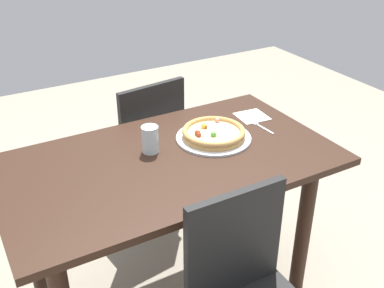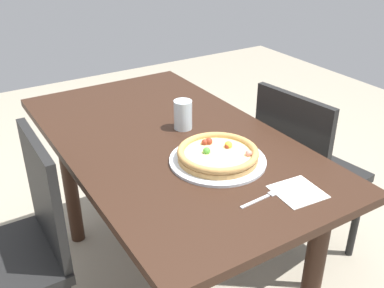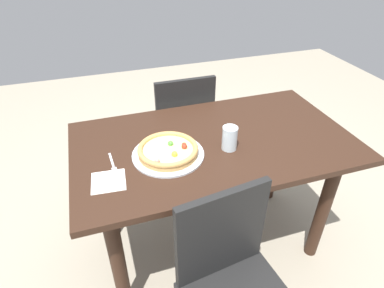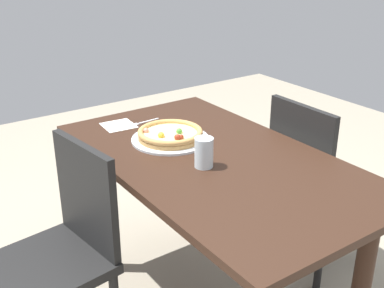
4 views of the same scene
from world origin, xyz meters
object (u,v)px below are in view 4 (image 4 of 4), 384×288
Objects in this scene: dining_table at (215,186)px; napkin at (119,125)px; drinking_glass at (204,153)px; chair_near at (314,179)px; plate at (170,139)px; fork at (141,123)px; pizza at (170,134)px; chair_far at (63,250)px.

napkin reaches higher than dining_table.
drinking_glass is 0.58m from napkin.
chair_near is (-0.00, -0.61, -0.14)m from dining_table.
plate is 2.39× the size of napkin.
chair_near is 6.38× the size of napkin.
fork is (0.51, 0.66, 0.28)m from chair_near.
napkin is at bearing -20.58° from fork.
napkin is (0.57, 0.07, -0.06)m from drinking_glass.
plate is at bearing -110.72° from chair_near.
pizza is at bearing 137.57° from plate.
chair_far is at bearing -96.48° from chair_near.
dining_table is at bearing 92.50° from fork.
chair_near is at bearing -110.91° from pizza.
chair_near reaches higher than drinking_glass.
pizza is (0.11, -0.55, 0.31)m from chair_far.
chair_near is 0.97m from napkin.
plate is 0.30m from drinking_glass.
fork is at bearing 0.07° from pizza.
chair_far reaches higher than drinking_glass.
dining_table is 0.30m from pizza.
fork is at bearing -3.55° from drinking_glass.
dining_table is 1.55× the size of chair_near.
napkin is (0.53, 0.16, 0.13)m from dining_table.
drinking_glass is at bearing 173.22° from plate.
fork is at bearing 6.10° from dining_table.
chair_far is at bearing 101.16° from plate.
chair_far is at bearing 131.03° from napkin.
chair_near is 1.00× the size of chair_far.
dining_table is 4.14× the size of plate.
pizza is at bearing -160.30° from napkin.
plate is 2.87× the size of drinking_glass.
drinking_glass reaches higher than plate.
dining_table is at bearing -163.78° from napkin.
drinking_glass is (-0.04, 0.69, 0.33)m from chair_near.
plate is (0.25, 0.05, 0.14)m from dining_table.
dining_table is at bearing -90.03° from chair_near.
plate is at bearing -6.78° from drinking_glass.
pizza is at bearing 86.47° from fork.
drinking_glass is at bearing -173.27° from napkin.
dining_table is 8.35× the size of fork.
plate is at bearing -86.29° from chair_far.
pizza is 2.40× the size of drinking_glass.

